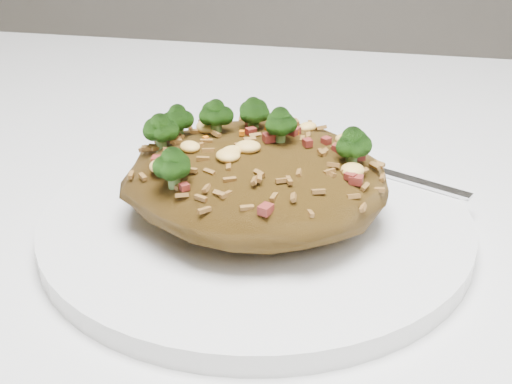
# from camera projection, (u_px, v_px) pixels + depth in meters

# --- Properties ---
(dining_table) EXTENTS (1.20, 0.80, 0.75)m
(dining_table) POSITION_uv_depth(u_px,v_px,m) (310.00, 332.00, 0.52)
(dining_table) COLOR white
(dining_table) RESTS_ON ground
(plate) EXTENTS (0.28, 0.28, 0.01)m
(plate) POSITION_uv_depth(u_px,v_px,m) (256.00, 222.00, 0.46)
(plate) COLOR white
(plate) RESTS_ON dining_table
(fried_rice) EXTENTS (0.17, 0.15, 0.07)m
(fried_rice) POSITION_uv_depth(u_px,v_px,m) (255.00, 167.00, 0.44)
(fried_rice) COLOR brown
(fried_rice) RESTS_ON plate
(fork) EXTENTS (0.15, 0.08, 0.00)m
(fork) POSITION_uv_depth(u_px,v_px,m) (373.00, 169.00, 0.51)
(fork) COLOR silver
(fork) RESTS_ON plate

